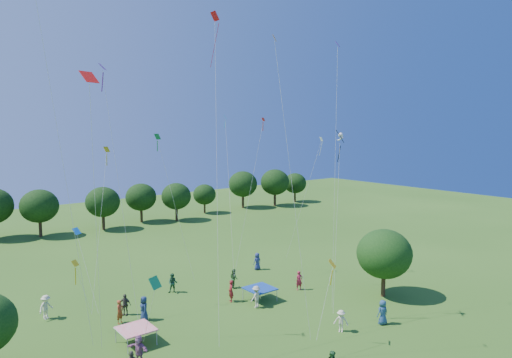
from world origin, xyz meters
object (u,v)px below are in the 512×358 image
at_px(near_tree_east, 384,254).
at_px(pirate_kite, 340,140).
at_px(tent_red_stripe, 136,329).
at_px(red_high_kite, 215,75).
at_px(tent_blue, 260,289).

distance_m(near_tree_east, pirate_kite, 11.63).
relative_size(tent_red_stripe, red_high_kite, 0.11).
bearing_deg(near_tree_east, tent_blue, 147.27).
relative_size(near_tree_east, tent_red_stripe, 2.63).
relative_size(tent_blue, red_high_kite, 0.11).
height_order(near_tree_east, tent_blue, near_tree_east).
bearing_deg(tent_red_stripe, red_high_kite, -17.54).
bearing_deg(red_high_kite, tent_blue, 23.51).
xyz_separation_m(pirate_kite, red_high_kite, (-8.28, 3.69, 4.38)).
bearing_deg(near_tree_east, pirate_kite, -175.29).
relative_size(tent_red_stripe, pirate_kite, 0.17).
xyz_separation_m(tent_blue, pirate_kite, (2.43, -6.23, 12.33)).
distance_m(tent_red_stripe, red_high_kite, 17.63).
height_order(tent_blue, red_high_kite, red_high_kite).
relative_size(near_tree_east, red_high_kite, 0.28).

